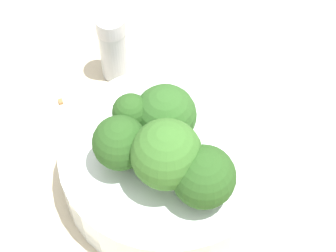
{
  "coord_description": "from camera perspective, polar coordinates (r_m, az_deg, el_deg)",
  "views": [
    {
      "loc": [
        0.15,
        0.24,
        0.46
      ],
      "look_at": [
        0.0,
        0.0,
        0.08
      ],
      "focal_mm": 60.0,
      "sensor_mm": 36.0,
      "label": 1
    }
  ],
  "objects": [
    {
      "name": "broccoli_floret_1",
      "position": [
        0.45,
        -0.16,
        -2.97
      ],
      "size": [
        0.06,
        0.06,
        0.07
      ],
      "color": "#84AD66",
      "rests_on": "bowl"
    },
    {
      "name": "broccoli_floret_2",
      "position": [
        0.47,
        -4.89,
        -1.76
      ],
      "size": [
        0.05,
        0.05,
        0.05
      ],
      "color": "#8EB770",
      "rests_on": "bowl"
    },
    {
      "name": "broccoli_floret_4",
      "position": [
        0.45,
        3.26,
        -5.45
      ],
      "size": [
        0.05,
        0.05,
        0.06
      ],
      "color": "#7A9E5B",
      "rests_on": "bowl"
    },
    {
      "name": "ground_plane",
      "position": [
        0.54,
        0.0,
        -5.25
      ],
      "size": [
        3.0,
        3.0,
        0.0
      ],
      "primitive_type": "plane",
      "color": "beige"
    },
    {
      "name": "broccoli_floret_0",
      "position": [
        0.48,
        -3.75,
        1.15
      ],
      "size": [
        0.03,
        0.03,
        0.05
      ],
      "color": "#7A9E5B",
      "rests_on": "bowl"
    },
    {
      "name": "almond_crumb_0",
      "position": [
        0.6,
        -10.88,
        2.54
      ],
      "size": [
        0.01,
        0.01,
        0.01
      ],
      "primitive_type": "cube",
      "rotation": [
        0.0,
        0.0,
        4.5
      ],
      "color": "olive",
      "rests_on": "ground_plane"
    },
    {
      "name": "bowl",
      "position": [
        0.52,
        0.0,
        -3.85
      ],
      "size": [
        0.2,
        0.2,
        0.05
      ],
      "primitive_type": "cylinder",
      "color": "silver",
      "rests_on": "ground_plane"
    },
    {
      "name": "broccoli_floret_3",
      "position": [
        0.49,
        -0.29,
        1.07
      ],
      "size": [
        0.06,
        0.06,
        0.06
      ],
      "color": "#7A9E5B",
      "rests_on": "bowl"
    },
    {
      "name": "almond_crumb_1",
      "position": [
        0.6,
        3.93,
        3.14
      ],
      "size": [
        0.01,
        0.01,
        0.01
      ],
      "primitive_type": "cube",
      "rotation": [
        0.0,
        0.0,
        0.26
      ],
      "color": "olive",
      "rests_on": "ground_plane"
    },
    {
      "name": "pepper_shaker",
      "position": [
        0.6,
        -5.61,
        8.0
      ],
      "size": [
        0.03,
        0.03,
        0.08
      ],
      "color": "#B2B7BC",
      "rests_on": "ground_plane"
    }
  ]
}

